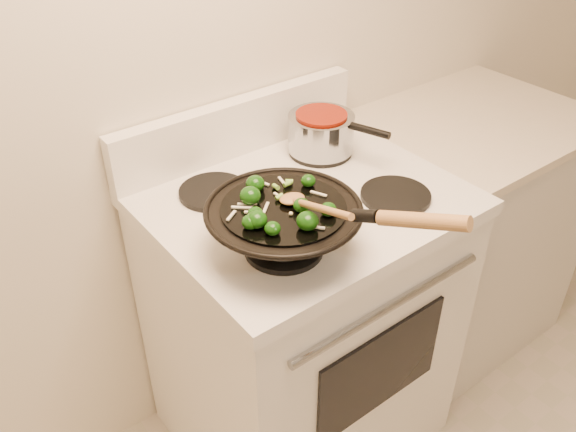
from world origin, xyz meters
TOP-DOWN VIEW (x-y plane):
  - stove at (-0.24, 1.17)m, footprint 0.78×0.67m
  - counter_unit at (0.51, 1.20)m, footprint 0.75×0.62m
  - wok at (-0.42, 1.02)m, footprint 0.35×0.56m
  - stirfry at (-0.45, 1.01)m, footprint 0.24×0.25m
  - wooden_spoon at (-0.41, 0.95)m, footprint 0.08×0.26m
  - saucepan at (-0.06, 1.32)m, footprint 0.19×0.29m

SIDE VIEW (x-z plane):
  - counter_unit at x=0.51m, z-range 0.00..0.91m
  - stove at x=-0.24m, z-range -0.07..1.01m
  - saucepan at x=-0.06m, z-range 0.93..1.04m
  - wok at x=-0.42m, z-range 0.87..1.11m
  - stirfry at x=-0.45m, z-range 1.04..1.08m
  - wooden_spoon at x=-0.41m, z-range 1.02..1.13m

